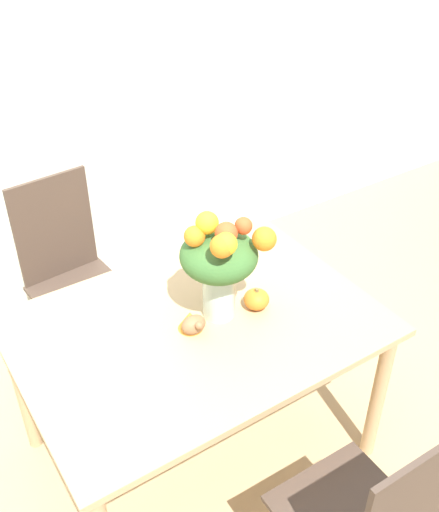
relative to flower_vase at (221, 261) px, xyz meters
name	(u,v)px	position (x,y,z in m)	size (l,w,h in m)	color
ground_plane	(200,446)	(-0.10, 0.01, -1.01)	(12.00, 12.00, 0.00)	tan
wall_back	(43,68)	(-0.10, 1.43, 0.34)	(8.00, 0.06, 2.70)	silver
dining_table	(197,340)	(-0.10, 0.01, -0.35)	(1.36, 0.98, 0.75)	tan
flower_vase	(221,261)	(0.00, 0.00, 0.00)	(0.31, 0.29, 0.46)	#B2CCBC
pumpkin	(256,299)	(0.15, -0.04, -0.22)	(0.10, 0.10, 0.09)	orange
turkey_figurine	(192,322)	(-0.14, -0.01, -0.22)	(0.10, 0.13, 0.08)	#936642
dining_chair_near_window	(72,275)	(-0.29, 0.90, -0.51)	(0.45, 0.45, 0.99)	#47382D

